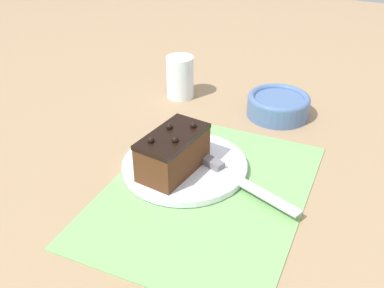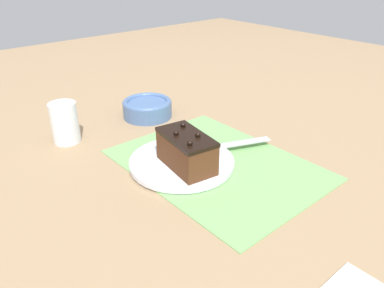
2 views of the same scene
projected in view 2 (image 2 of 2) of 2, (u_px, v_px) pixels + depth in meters
name	position (u px, v px, depth m)	size (l,w,h in m)	color
ground_plane	(217.00, 165.00, 0.86)	(3.00, 3.00, 0.00)	#9E7F5B
placemat_woven	(217.00, 164.00, 0.86)	(0.46, 0.34, 0.00)	#7AB266
cake_plate	(182.00, 162.00, 0.85)	(0.24, 0.24, 0.01)	white
chocolate_cake	(186.00, 151.00, 0.80)	(0.15, 0.10, 0.08)	#512D19
serving_knife	(206.00, 147.00, 0.89)	(0.11, 0.24, 0.01)	slate
drinking_glass	(65.00, 123.00, 0.94)	(0.07, 0.07, 0.10)	white
small_bowl	(147.00, 108.00, 1.09)	(0.14, 0.14, 0.05)	#4C6B9E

